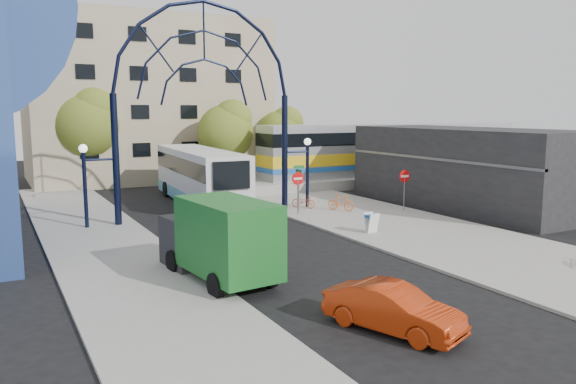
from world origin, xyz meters
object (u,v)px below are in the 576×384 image
train_car (395,148)px  black_suv (228,221)px  tree_north_a (227,129)px  tree_north_b (88,121)px  street_name_sign (299,179)px  city_bus (200,176)px  tree_north_c (282,132)px  green_truck (218,239)px  bike_near_a (303,201)px  red_sedan (393,309)px  stop_sign (298,182)px  gateway_arch (205,66)px  sandwich_board (371,220)px  do_not_enter_sign (405,180)px  bike_near_b (341,202)px

train_car → black_suv: (-20.61, -12.61, -2.21)m
tree_north_a → tree_north_b: bearing=158.2°
street_name_sign → city_bus: 7.51m
street_name_sign → tree_north_b: bearing=117.7°
tree_north_c → green_truck: (-15.89, -25.28, -2.77)m
bike_near_a → city_bus: bearing=99.0°
street_name_sign → city_bus: (-3.86, 6.44, -0.26)m
red_sedan → city_bus: bearing=62.9°
stop_sign → city_bus: bearing=116.2°
tree_north_a → green_truck: tree_north_a is taller
gateway_arch → tree_north_c: size_ratio=2.10×
sandwich_board → black_suv: bearing=151.2°
tree_north_c → sandwich_board: bearing=-106.5°
gateway_arch → street_name_sign: gateway_arch is taller
sandwich_board → tree_north_b: tree_north_b is taller
tree_north_a → red_sedan: 31.29m
street_name_sign → red_sedan: bearing=-111.0°
green_truck → city_bus: bearing=66.9°
stop_sign → black_suv: bearing=-154.2°
street_name_sign → green_truck: 13.41m
do_not_enter_sign → tree_north_b: size_ratio=0.31×
sandwich_board → bike_near_a: sandwich_board is taller
gateway_arch → green_truck: 13.89m
street_name_sign → city_bus: bearing=121.0°
tree_north_b → red_sedan: size_ratio=2.01×
do_not_enter_sign → tree_north_b: bearing=126.7°
bike_near_a → red_sedan: bearing=-145.9°
bike_near_a → do_not_enter_sign: bearing=-71.3°
black_suv → bike_near_a: (6.78, 4.36, -0.15)m
red_sedan → tree_north_a: bearing=55.5°
do_not_enter_sign → tree_north_a: size_ratio=0.35×
tree_north_a → bike_near_a: (0.06, -12.18, -4.07)m
black_suv → red_sedan: black_suv is taller
tree_north_b → bike_near_b: 21.97m
train_car → sandwich_board: bearing=-131.9°
street_name_sign → bike_near_b: street_name_sign is taller
bike_near_b → red_sedan: bearing=-150.4°
street_name_sign → bike_near_b: size_ratio=1.66×
street_name_sign → train_car: size_ratio=0.11×
black_suv → tree_north_a: bearing=89.0°
train_car → tree_north_a: size_ratio=3.59×
stop_sign → black_suv: (-5.41, -2.61, -1.30)m
stop_sign → green_truck: size_ratio=0.40×
bike_near_a → tree_north_c: bearing=33.8°
do_not_enter_sign → red_sedan: bearing=-130.7°
do_not_enter_sign → tree_north_c: bearing=86.4°
gateway_arch → bike_near_b: (7.68, -2.17, -7.93)m
green_truck → bike_near_b: bearing=32.9°
green_truck → train_car: bearing=33.4°
sandwich_board → bike_near_a: (0.58, 7.77, -0.21)m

